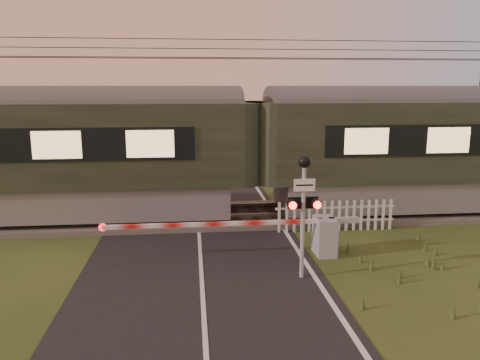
{
  "coord_description": "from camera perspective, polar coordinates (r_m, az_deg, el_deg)",
  "views": [
    {
      "loc": [
        -0.17,
        -9.47,
        4.59
      ],
      "look_at": [
        1.14,
        3.2,
        2.03
      ],
      "focal_mm": 35.0,
      "sensor_mm": 36.0,
      "label": 1
    }
  ],
  "objects": [
    {
      "name": "road",
      "position": [
        10.31,
        -4.4,
        -15.02
      ],
      "size": [
        6.0,
        140.0,
        0.03
      ],
      "color": "black",
      "rests_on": "ground"
    },
    {
      "name": "picket_fence",
      "position": [
        15.34,
        11.56,
        -4.29
      ],
      "size": [
        3.91,
        0.08,
        1.0
      ],
      "color": "silver",
      "rests_on": "ground"
    },
    {
      "name": "train",
      "position": [
        16.26,
        1.74,
        3.69
      ],
      "size": [
        45.79,
        3.16,
        4.27
      ],
      "color": "gray",
      "rests_on": "ground"
    },
    {
      "name": "ground",
      "position": [
        10.53,
        -4.54,
        -14.51
      ],
      "size": [
        160.0,
        160.0,
        0.0
      ],
      "primitive_type": "plane",
      "color": "#273815",
      "rests_on": "ground"
    },
    {
      "name": "crossing_signal",
      "position": [
        11.1,
        7.77,
        -1.85
      ],
      "size": [
        0.77,
        0.34,
        3.01
      ],
      "color": "gray",
      "rests_on": "ground"
    },
    {
      "name": "track_bed",
      "position": [
        16.6,
        -5.13,
        -4.48
      ],
      "size": [
        140.0,
        3.4,
        0.39
      ],
      "color": "#47423D",
      "rests_on": "ground"
    },
    {
      "name": "boom_gate",
      "position": [
        13.08,
        8.75,
        -6.55
      ],
      "size": [
        7.02,
        0.81,
        1.07
      ],
      "color": "gray",
      "rests_on": "ground"
    },
    {
      "name": "overhead_wires",
      "position": [
        16.01,
        -5.5,
        15.4
      ],
      "size": [
        120.0,
        0.62,
        0.62
      ],
      "color": "black",
      "rests_on": "ground"
    }
  ]
}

